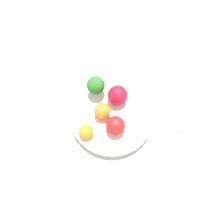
# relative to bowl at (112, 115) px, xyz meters

# --- Properties ---
(ground_plane) EXTENTS (6.00, 6.00, 0.00)m
(ground_plane) POSITION_rel_bowl_xyz_m (0.00, 0.00, -0.03)
(ground_plane) COLOR gray
(table_surface) EXTENTS (1.20, 1.20, 0.02)m
(table_surface) POSITION_rel_bowl_xyz_m (0.00, 0.00, -0.02)
(table_surface) COLOR #B2C6B2
(table_surface) RESTS_ON ground_plane
(bowl) EXTENTS (0.24, 0.24, 0.03)m
(bowl) POSITION_rel_bowl_xyz_m (0.00, 0.00, 0.00)
(bowl) COLOR white
(bowl) RESTS_ON table_surface
(broccoli) EXTENTS (0.05, 0.05, 0.07)m
(broccoli) POSITION_rel_bowl_xyz_m (0.00, 0.08, 0.05)
(broccoli) COLOR #99C17A
(broccoli) RESTS_ON bowl
(apple_red) EXTENTS (0.06, 0.06, 0.06)m
(apple_red) POSITION_rel_bowl_xyz_m (0.04, 0.03, 0.04)
(apple_red) COLOR #B7142D
(apple_red) RESTS_ON bowl
(apple_green) EXTENTS (0.05, 0.05, 0.05)m
(apple_green) POSITION_rel_bowl_xyz_m (-0.02, -0.04, 0.04)
(apple_green) COLOR red
(apple_green) RESTS_ON bowl
(orange_front) EXTENTS (0.05, 0.05, 0.05)m
(orange_front) POSITION_rel_bowl_xyz_m (-0.02, 0.01, 0.04)
(orange_front) COLOR orange
(orange_front) RESTS_ON bowl
(orange_back) EXTENTS (0.04, 0.04, 0.04)m
(orange_back) POSITION_rel_bowl_xyz_m (-0.09, -0.01, 0.03)
(orange_back) COLOR orange
(orange_back) RESTS_ON bowl
(spoon) EXTENTS (0.04, 0.07, 0.01)m
(spoon) POSITION_rel_bowl_xyz_m (0.16, -0.12, -0.01)
(spoon) COLOR silver
(spoon) RESTS_ON table_surface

